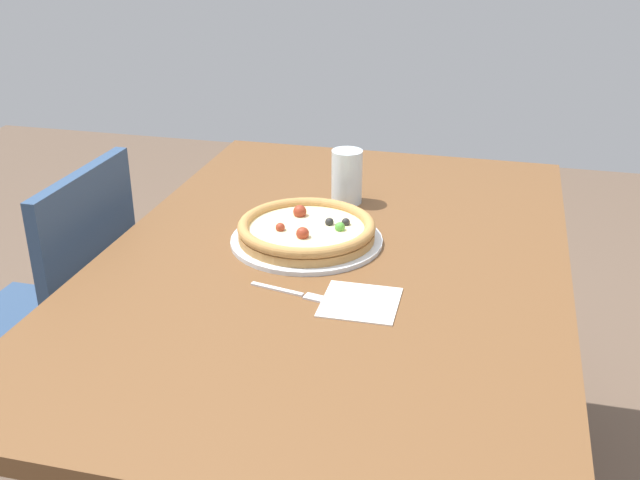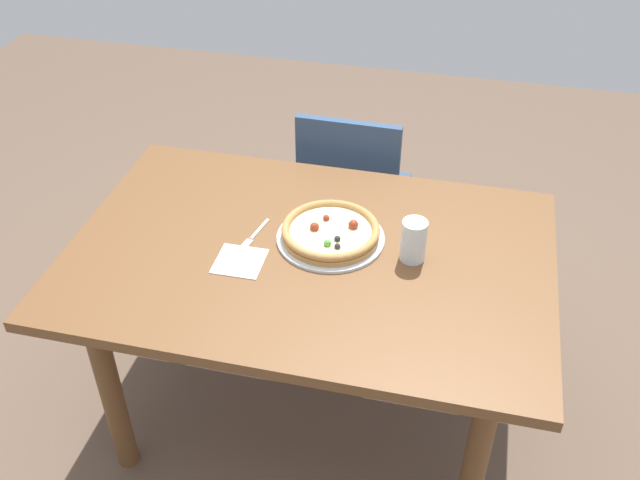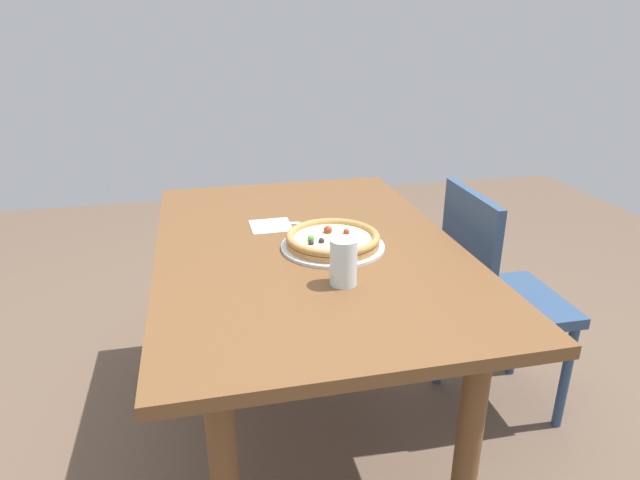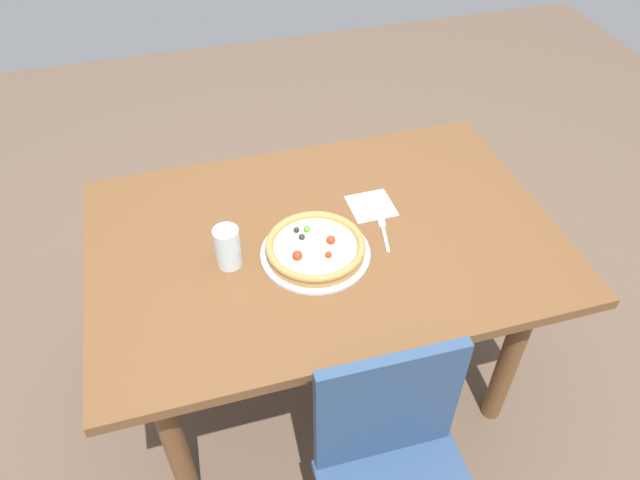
{
  "view_description": "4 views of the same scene",
  "coord_description": "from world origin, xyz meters",
  "px_view_note": "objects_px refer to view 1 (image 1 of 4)",
  "views": [
    {
      "loc": [
        1.39,
        0.32,
        1.45
      ],
      "look_at": [
        -0.02,
        -0.04,
        0.78
      ],
      "focal_mm": 42.7,
      "sensor_mm": 36.0,
      "label": 1
    },
    {
      "loc": [
        -0.41,
        1.61,
        2.09
      ],
      "look_at": [
        -0.02,
        -0.04,
        0.78
      ],
      "focal_mm": 40.21,
      "sensor_mm": 36.0,
      "label": 2
    },
    {
      "loc": [
        -1.6,
        0.32,
        1.44
      ],
      "look_at": [
        -0.02,
        -0.04,
        0.78
      ],
      "focal_mm": 30.77,
      "sensor_mm": 36.0,
      "label": 3
    },
    {
      "loc": [
        -0.38,
        -1.29,
        2.02
      ],
      "look_at": [
        -0.02,
        -0.04,
        0.78
      ],
      "focal_mm": 33.58,
      "sensor_mm": 36.0,
      "label": 4
    }
  ],
  "objects_px": {
    "chair_near": "(56,324)",
    "plate": "(307,240)",
    "dining_table": "(333,299)",
    "fork": "(297,294)",
    "pizza": "(307,229)",
    "drinking_glass": "(347,177)",
    "napkin": "(360,302)"
  },
  "relations": [
    {
      "from": "chair_near",
      "to": "plate",
      "type": "relative_size",
      "value": 2.72
    },
    {
      "from": "dining_table",
      "to": "fork",
      "type": "xyz_separation_m",
      "value": [
        0.18,
        -0.03,
        0.11
      ]
    },
    {
      "from": "pizza",
      "to": "fork",
      "type": "bearing_deg",
      "value": 10.39
    },
    {
      "from": "dining_table",
      "to": "pizza",
      "type": "xyz_separation_m",
      "value": [
        -0.05,
        -0.07,
        0.13
      ]
    },
    {
      "from": "drinking_glass",
      "to": "napkin",
      "type": "distance_m",
      "value": 0.51
    },
    {
      "from": "chair_near",
      "to": "plate",
      "type": "distance_m",
      "value": 0.68
    },
    {
      "from": "dining_table",
      "to": "napkin",
      "type": "distance_m",
      "value": 0.23
    },
    {
      "from": "dining_table",
      "to": "plate",
      "type": "xyz_separation_m",
      "value": [
        -0.05,
        -0.07,
        0.11
      ]
    },
    {
      "from": "fork",
      "to": "drinking_glass",
      "type": "relative_size",
      "value": 1.26
    },
    {
      "from": "dining_table",
      "to": "drinking_glass",
      "type": "bearing_deg",
      "value": -172.78
    },
    {
      "from": "plate",
      "to": "dining_table",
      "type": "bearing_deg",
      "value": 55.8
    },
    {
      "from": "chair_near",
      "to": "fork",
      "type": "distance_m",
      "value": 0.74
    },
    {
      "from": "chair_near",
      "to": "pizza",
      "type": "relative_size",
      "value": 3.01
    },
    {
      "from": "plate",
      "to": "fork",
      "type": "bearing_deg",
      "value": 10.42
    },
    {
      "from": "dining_table",
      "to": "drinking_glass",
      "type": "xyz_separation_m",
      "value": [
        -0.3,
        -0.04,
        0.17
      ]
    },
    {
      "from": "napkin",
      "to": "plate",
      "type": "bearing_deg",
      "value": -144.96
    },
    {
      "from": "pizza",
      "to": "fork",
      "type": "height_order",
      "value": "pizza"
    },
    {
      "from": "plate",
      "to": "pizza",
      "type": "distance_m",
      "value": 0.03
    },
    {
      "from": "plate",
      "to": "fork",
      "type": "distance_m",
      "value": 0.24
    },
    {
      "from": "dining_table",
      "to": "chair_near",
      "type": "relative_size",
      "value": 1.6
    },
    {
      "from": "dining_table",
      "to": "plate",
      "type": "height_order",
      "value": "plate"
    },
    {
      "from": "chair_near",
      "to": "plate",
      "type": "bearing_deg",
      "value": -84.46
    },
    {
      "from": "fork",
      "to": "napkin",
      "type": "xyz_separation_m",
      "value": [
        0.0,
        0.12,
        -0.0
      ]
    },
    {
      "from": "chair_near",
      "to": "fork",
      "type": "xyz_separation_m",
      "value": [
        0.18,
        0.66,
        0.27
      ]
    },
    {
      "from": "dining_table",
      "to": "fork",
      "type": "height_order",
      "value": "fork"
    },
    {
      "from": "fork",
      "to": "plate",
      "type": "bearing_deg",
      "value": 111.93
    },
    {
      "from": "dining_table",
      "to": "napkin",
      "type": "relative_size",
      "value": 10.23
    },
    {
      "from": "pizza",
      "to": "napkin",
      "type": "distance_m",
      "value": 0.29
    },
    {
      "from": "pizza",
      "to": "fork",
      "type": "xyz_separation_m",
      "value": [
        0.23,
        0.04,
        -0.03
      ]
    },
    {
      "from": "dining_table",
      "to": "plate",
      "type": "distance_m",
      "value": 0.14
    },
    {
      "from": "dining_table",
      "to": "pizza",
      "type": "bearing_deg",
      "value": -124.36
    },
    {
      "from": "chair_near",
      "to": "napkin",
      "type": "xyz_separation_m",
      "value": [
        0.19,
        0.78,
        0.27
      ]
    }
  ]
}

